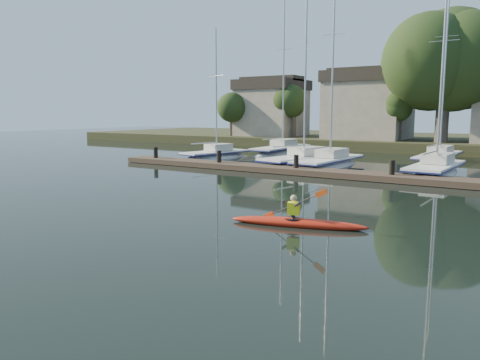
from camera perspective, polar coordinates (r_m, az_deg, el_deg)
The scene contains 10 objects.
ground at distance 16.69m, azimuth -5.04°, elevation -5.27°, with size 160.00×160.00×0.00m, color black.
kayak at distance 16.30m, azimuth 6.98°, elevation -4.97°, with size 4.78×1.83×1.53m.
dock at distance 28.84m, azimuth 12.21°, elevation 0.75°, with size 34.00×2.00×1.80m.
sailboat_0 at distance 39.60m, azimuth -3.07°, elevation 2.37°, with size 3.56×7.83×12.00m.
sailboat_1 at distance 34.89m, azimuth 7.51°, elevation 1.48°, with size 4.11×9.65×15.33m.
sailboat_2 at distance 34.09m, azimuth 10.71°, elevation 1.26°, with size 2.79×9.69×15.85m.
sailboat_3 at distance 31.75m, azimuth 22.65°, elevation 0.22°, with size 2.73×8.90×14.20m.
sailboat_5 at distance 44.29m, azimuth 5.03°, elevation 2.97°, with size 2.45×9.98×16.47m.
sailboat_6 at distance 40.04m, azimuth 22.99°, elevation 1.79°, with size 2.54×10.44×16.48m.
shore at distance 53.76m, azimuth 23.94°, elevation 6.90°, with size 90.00×25.25×12.75m.
Camera 1 is at (9.95, -12.81, 3.92)m, focal length 35.00 mm.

